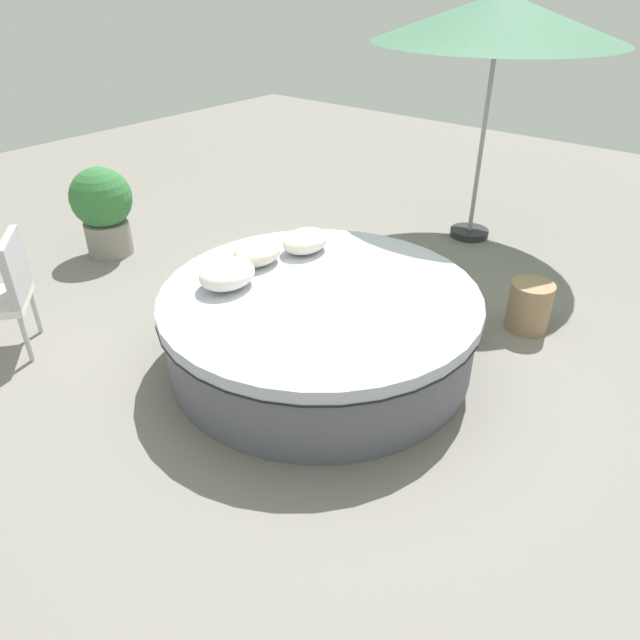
# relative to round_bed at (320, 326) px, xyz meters

# --- Properties ---
(ground_plane) EXTENTS (16.00, 16.00, 0.00)m
(ground_plane) POSITION_rel_round_bed_xyz_m (0.00, 0.00, -0.32)
(ground_plane) COLOR gray
(round_bed) EXTENTS (2.45, 2.45, 0.62)m
(round_bed) POSITION_rel_round_bed_xyz_m (0.00, 0.00, 0.00)
(round_bed) COLOR #595966
(round_bed) RESTS_ON ground_plane
(throw_pillow_0) EXTENTS (0.44, 0.33, 0.19)m
(throw_pillow_0) POSITION_rel_round_bed_xyz_m (0.49, 0.56, 0.40)
(throw_pillow_0) COLOR silver
(throw_pillow_0) RESTS_ON round_bed
(throw_pillow_1) EXTENTS (0.43, 0.34, 0.19)m
(throw_pillow_1) POSITION_rel_round_bed_xyz_m (0.06, 0.71, 0.40)
(throw_pillow_1) COLOR beige
(throw_pillow_1) RESTS_ON round_bed
(throw_pillow_2) EXTENTS (0.46, 0.38, 0.21)m
(throw_pillow_2) POSITION_rel_round_bed_xyz_m (-0.37, 0.61, 0.41)
(throw_pillow_2) COLOR white
(throw_pillow_2) RESTS_ON round_bed
(patio_chair) EXTENTS (0.71, 0.72, 0.98)m
(patio_chair) POSITION_rel_round_bed_xyz_m (-1.43, 2.03, 0.24)
(patio_chair) COLOR #B7B7BC
(patio_chair) RESTS_ON ground_plane
(patio_umbrella) EXTENTS (2.52, 2.52, 2.52)m
(patio_umbrella) POSITION_rel_round_bed_xyz_m (3.06, 0.23, 1.96)
(patio_umbrella) COLOR #262628
(patio_umbrella) RESTS_ON ground_plane
(planter) EXTENTS (0.64, 0.64, 0.96)m
(planter) POSITION_rel_round_bed_xyz_m (0.13, 3.08, 0.21)
(planter) COLOR gray
(planter) RESTS_ON ground_plane
(side_table) EXTENTS (0.36, 0.36, 0.43)m
(side_table) POSITION_rel_round_bed_xyz_m (1.52, -1.09, -0.10)
(side_table) COLOR #997A56
(side_table) RESTS_ON ground_plane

